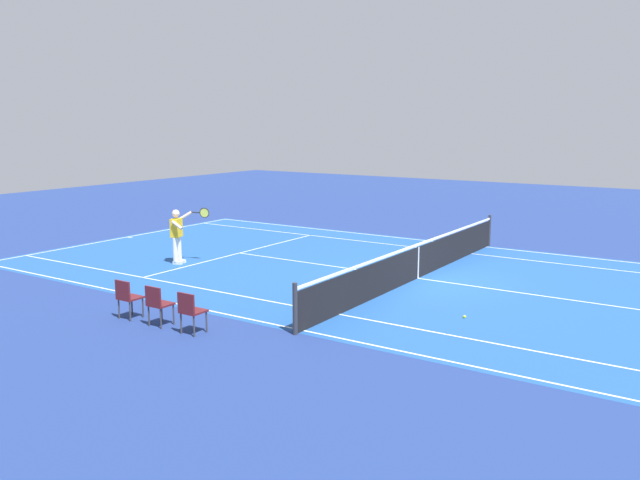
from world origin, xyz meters
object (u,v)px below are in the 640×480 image
at_px(spectator_chair_2, 127,296).
at_px(tennis_net, 418,261).
at_px(spectator_chair_1, 158,302).
at_px(tennis_player_near, 178,233).
at_px(tennis_ball, 465,317).
at_px(spectator_chair_0, 190,309).

bearing_deg(spectator_chair_2, tennis_net, -117.86).
relative_size(tennis_net, spectator_chair_1, 13.30).
xyz_separation_m(tennis_net, spectator_chair_1, (2.72, 6.94, 0.03)).
bearing_deg(spectator_chair_2, spectator_chair_1, 180.00).
distance_m(tennis_player_near, tennis_ball, 9.43).
height_order(tennis_player_near, tennis_ball, tennis_player_near).
relative_size(tennis_ball, spectator_chair_2, 0.08).
relative_size(tennis_ball, spectator_chair_1, 0.08).
bearing_deg(tennis_ball, spectator_chair_1, 38.43).
xyz_separation_m(tennis_player_near, spectator_chair_0, (-5.14, 4.71, -0.41)).
bearing_deg(spectator_chair_1, tennis_player_near, -48.33).
distance_m(tennis_ball, spectator_chair_1, 6.63).
distance_m(tennis_ball, spectator_chair_2, 7.39).
bearing_deg(tennis_player_near, spectator_chair_0, 137.48).
bearing_deg(tennis_ball, tennis_player_near, -3.69).
relative_size(tennis_net, spectator_chair_0, 13.30).
bearing_deg(tennis_player_near, tennis_net, -162.13).
height_order(tennis_net, tennis_player_near, tennis_player_near).
bearing_deg(tennis_player_near, tennis_ball, 176.31).
bearing_deg(spectator_chair_2, spectator_chair_0, 180.00).
distance_m(spectator_chair_0, spectator_chair_1, 0.95).
bearing_deg(spectator_chair_0, spectator_chair_1, 0.00).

